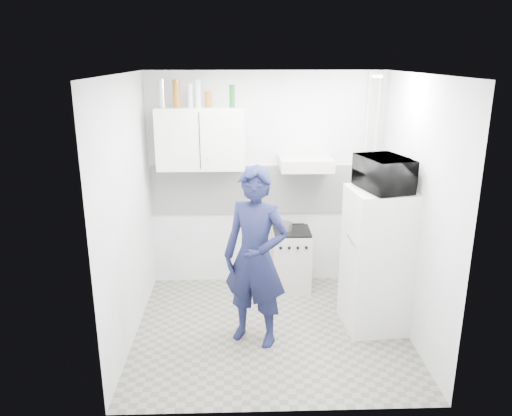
{
  "coord_description": "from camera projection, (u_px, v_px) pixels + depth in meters",
  "views": [
    {
      "loc": [
        -0.31,
        -4.62,
        2.76
      ],
      "look_at": [
        -0.14,
        0.3,
        1.25
      ],
      "focal_mm": 35.0,
      "sensor_mm": 36.0,
      "label": 1
    }
  ],
  "objects": [
    {
      "name": "range_hood",
      "position": [
        306.0,
        163.0,
        5.74
      ],
      "size": [
        0.6,
        0.5,
        0.14
      ],
      "primitive_type": "cube",
      "color": "beige",
      "rests_on": "wall_back"
    },
    {
      "name": "bottle_b",
      "position": [
        176.0,
        94.0,
        5.54
      ],
      "size": [
        0.08,
        0.08,
        0.3
      ],
      "primitive_type": "cylinder",
      "color": "brown",
      "rests_on": "upper_cabinet"
    },
    {
      "name": "saucepan",
      "position": [
        285.0,
        226.0,
        5.96
      ],
      "size": [
        0.17,
        0.17,
        0.09
      ],
      "primitive_type": "cylinder",
      "color": "silver",
      "rests_on": "stove_top"
    },
    {
      "name": "ceiling_spot_fixture",
      "position": [
        377.0,
        76.0,
        4.7
      ],
      "size": [
        0.1,
        0.1,
        0.02
      ],
      "primitive_type": "cylinder",
      "color": "white",
      "rests_on": "ceiling"
    },
    {
      "name": "canister_a",
      "position": [
        208.0,
        99.0,
        5.57
      ],
      "size": [
        0.07,
        0.07,
        0.18
      ],
      "primitive_type": "cylinder",
      "color": "brown",
      "rests_on": "upper_cabinet"
    },
    {
      "name": "ceiling",
      "position": [
        273.0,
        74.0,
        4.47
      ],
      "size": [
        2.8,
        2.8,
        0.0
      ],
      "primitive_type": "plane",
      "color": "white",
      "rests_on": "wall_back"
    },
    {
      "name": "wall_back",
      "position": [
        265.0,
        181.0,
        6.05
      ],
      "size": [
        2.8,
        0.0,
        2.8
      ],
      "primitive_type": "plane",
      "rotation": [
        1.57,
        0.0,
        0.0
      ],
      "color": "white",
      "rests_on": "floor"
    },
    {
      "name": "bottle_e",
      "position": [
        232.0,
        96.0,
        5.57
      ],
      "size": [
        0.06,
        0.06,
        0.25
      ],
      "primitive_type": "cylinder",
      "color": "#144C1E",
      "rests_on": "upper_cabinet"
    },
    {
      "name": "backsplash",
      "position": [
        265.0,
        189.0,
        6.06
      ],
      "size": [
        2.74,
        0.03,
        0.6
      ],
      "primitive_type": "cube",
      "color": "white",
      "rests_on": "wall_back"
    },
    {
      "name": "wall_right",
      "position": [
        414.0,
        211.0,
        4.9
      ],
      "size": [
        0.0,
        2.6,
        2.6
      ],
      "primitive_type": "plane",
      "rotation": [
        1.57,
        0.0,
        -1.57
      ],
      "color": "white",
      "rests_on": "floor"
    },
    {
      "name": "floor",
      "position": [
        271.0,
        330.0,
        5.23
      ],
      "size": [
        2.8,
        2.8,
        0.0
      ],
      "primitive_type": "plane",
      "color": "slate",
      "rests_on": "ground"
    },
    {
      "name": "wall_left",
      "position": [
        127.0,
        213.0,
        4.81
      ],
      "size": [
        0.0,
        2.6,
        2.6
      ],
      "primitive_type": "plane",
      "rotation": [
        1.57,
        0.0,
        1.57
      ],
      "color": "white",
      "rests_on": "floor"
    },
    {
      "name": "stove",
      "position": [
        291.0,
        260.0,
        6.09
      ],
      "size": [
        0.46,
        0.46,
        0.73
      ],
      "primitive_type": "cube",
      "color": "beige",
      "rests_on": "floor"
    },
    {
      "name": "upper_cabinet",
      "position": [
        201.0,
        139.0,
        5.69
      ],
      "size": [
        1.0,
        0.35,
        0.7
      ],
      "primitive_type": "cube",
      "color": "white",
      "rests_on": "wall_back"
    },
    {
      "name": "pipe_b",
      "position": [
        363.0,
        182.0,
        6.01
      ],
      "size": [
        0.04,
        0.04,
        2.6
      ],
      "primitive_type": "cylinder",
      "color": "beige",
      "rests_on": "floor"
    },
    {
      "name": "stove_top",
      "position": [
        292.0,
        231.0,
        5.98
      ],
      "size": [
        0.44,
        0.44,
        0.03
      ],
      "primitive_type": "cube",
      "color": "black",
      "rests_on": "stove"
    },
    {
      "name": "bottle_a",
      "position": [
        162.0,
        93.0,
        5.53
      ],
      "size": [
        0.07,
        0.07,
        0.31
      ],
      "primitive_type": "cylinder",
      "color": "silver",
      "rests_on": "upper_cabinet"
    },
    {
      "name": "fridge",
      "position": [
        378.0,
        260.0,
        5.12
      ],
      "size": [
        0.67,
        0.67,
        1.49
      ],
      "primitive_type": "cube",
      "rotation": [
        0.0,
        0.0,
        0.09
      ],
      "color": "white",
      "rests_on": "floor"
    },
    {
      "name": "microwave",
      "position": [
        384.0,
        174.0,
        4.86
      ],
      "size": [
        0.67,
        0.53,
        0.33
      ],
      "primitive_type": "imported",
      "rotation": [
        0.0,
        0.0,
        1.82
      ],
      "color": "black",
      "rests_on": "fridge"
    },
    {
      "name": "bottle_d",
      "position": [
        198.0,
        94.0,
        5.55
      ],
      "size": [
        0.07,
        0.07,
        0.3
      ],
      "primitive_type": "cylinder",
      "color": "#B2B7BC",
      "rests_on": "upper_cabinet"
    },
    {
      "name": "person",
      "position": [
        256.0,
        258.0,
        4.8
      ],
      "size": [
        0.77,
        0.66,
        1.79
      ],
      "primitive_type": "imported",
      "rotation": [
        0.0,
        0.0,
        -0.43
      ],
      "color": "#151838",
      "rests_on": "floor"
    },
    {
      "name": "pipe_a",
      "position": [
        373.0,
        182.0,
        6.01
      ],
      "size": [
        0.05,
        0.05,
        2.6
      ],
      "primitive_type": "cylinder",
      "color": "beige",
      "rests_on": "floor"
    },
    {
      "name": "bottle_c",
      "position": [
        190.0,
        96.0,
        5.55
      ],
      "size": [
        0.06,
        0.06,
        0.26
      ],
      "primitive_type": "cylinder",
      "color": "#B2B7BC",
      "rests_on": "upper_cabinet"
    }
  ]
}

